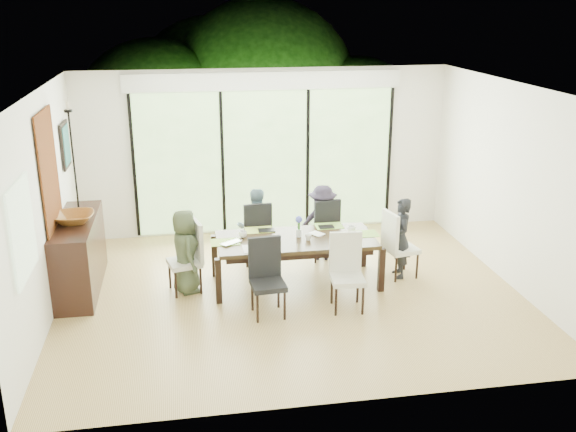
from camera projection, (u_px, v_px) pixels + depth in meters
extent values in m
cube|color=olive|center=(291.00, 293.00, 8.55)|extent=(6.00, 5.00, 0.01)
cube|color=white|center=(291.00, 88.00, 7.68)|extent=(6.00, 5.00, 0.01)
cube|color=white|center=(265.00, 152.00, 10.46)|extent=(6.00, 0.02, 2.70)
cube|color=white|center=(339.00, 276.00, 5.77)|extent=(6.00, 0.02, 2.70)
cube|color=beige|center=(43.00, 208.00, 7.64)|extent=(0.02, 5.00, 2.70)
cube|color=white|center=(512.00, 185.00, 8.59)|extent=(0.02, 5.00, 2.70)
cube|color=#598C3F|center=(265.00, 162.00, 10.47)|extent=(4.20, 0.02, 2.30)
cube|color=white|center=(265.00, 81.00, 10.04)|extent=(4.40, 0.06, 0.28)
cube|color=black|center=(134.00, 167.00, 10.13)|extent=(0.05, 0.04, 2.30)
cube|color=black|center=(223.00, 163.00, 10.35)|extent=(0.05, 0.04, 2.30)
cube|color=black|center=(308.00, 160.00, 10.57)|extent=(0.05, 0.04, 2.30)
cube|color=black|center=(389.00, 157.00, 10.79)|extent=(0.05, 0.04, 2.30)
cube|color=#8CAD7F|center=(22.00, 230.00, 6.48)|extent=(0.02, 0.90, 1.00)
cube|color=brown|center=(259.00, 216.00, 11.74)|extent=(6.00, 1.80, 0.10)
cube|color=brown|center=(254.00, 173.00, 12.29)|extent=(6.00, 0.08, 0.06)
sphere|color=#14380F|center=(157.00, 121.00, 12.66)|extent=(3.20, 3.20, 3.20)
sphere|color=#14380F|center=(263.00, 96.00, 13.45)|extent=(4.00, 4.00, 4.00)
sphere|color=#14380F|center=(355.00, 125.00, 13.16)|extent=(2.80, 2.80, 2.80)
sphere|color=#14380F|center=(214.00, 100.00, 14.00)|extent=(3.60, 3.60, 3.60)
cube|color=black|center=(296.00, 240.00, 8.64)|extent=(2.12, 0.97, 0.05)
cube|color=black|center=(296.00, 245.00, 8.67)|extent=(1.94, 0.79, 0.09)
cube|color=black|center=(218.00, 281.00, 8.18)|extent=(0.08, 0.08, 0.61)
cube|color=black|center=(381.00, 270.00, 8.52)|extent=(0.08, 0.08, 0.61)
cube|color=black|center=(215.00, 256.00, 8.98)|extent=(0.08, 0.08, 0.61)
cube|color=black|center=(363.00, 246.00, 9.32)|extent=(0.08, 0.08, 0.61)
imported|color=#3E4930|center=(185.00, 251.00, 8.43)|extent=(0.44, 0.59, 1.14)
imported|color=black|center=(401.00, 238.00, 8.89)|extent=(0.37, 0.55, 1.14)
imported|color=#6F91A1|center=(255.00, 226.00, 9.37)|extent=(0.58, 0.42, 1.14)
imported|color=#282132|center=(322.00, 222.00, 9.52)|extent=(0.59, 0.43, 1.14)
cube|color=#88B540|center=(225.00, 242.00, 8.48)|extent=(0.39, 0.28, 0.01)
cube|color=#7EB33F|center=(364.00, 234.00, 8.78)|extent=(0.39, 0.28, 0.01)
cube|color=#A8C144|center=(259.00, 230.00, 8.93)|extent=(0.39, 0.28, 0.01)
cube|color=#86BF44|center=(329.00, 226.00, 9.09)|extent=(0.39, 0.28, 0.01)
cube|color=white|center=(258.00, 248.00, 8.26)|extent=(0.39, 0.28, 0.01)
cube|color=black|center=(267.00, 230.00, 8.90)|extent=(0.23, 0.16, 0.01)
cube|color=black|center=(326.00, 227.00, 9.03)|extent=(0.21, 0.15, 0.01)
cube|color=white|center=(347.00, 236.00, 8.70)|extent=(0.26, 0.19, 0.00)
cube|color=white|center=(258.00, 248.00, 8.26)|extent=(0.23, 0.23, 0.02)
cube|color=#CF6318|center=(258.00, 246.00, 8.26)|extent=(0.18, 0.18, 0.01)
cylinder|color=silver|center=(299.00, 233.00, 8.67)|extent=(0.07, 0.07, 0.11)
cylinder|color=#337226|center=(299.00, 226.00, 8.64)|extent=(0.04, 0.04, 0.14)
sphere|color=#535CD0|center=(299.00, 219.00, 8.61)|extent=(0.10, 0.10, 0.10)
imported|color=silver|center=(233.00, 244.00, 8.40)|extent=(0.35, 0.32, 0.02)
imported|color=white|center=(243.00, 234.00, 8.65)|extent=(0.12, 0.12, 0.08)
imported|color=white|center=(308.00, 237.00, 8.55)|extent=(0.11, 0.11, 0.08)
imported|color=white|center=(352.00, 229.00, 8.84)|extent=(0.12, 0.12, 0.08)
imported|color=white|center=(313.00, 235.00, 8.72)|extent=(0.23, 0.25, 0.02)
cube|color=black|center=(79.00, 255.00, 8.54)|extent=(0.49, 1.73, 0.97)
imported|color=brown|center=(74.00, 218.00, 8.27)|extent=(0.52, 0.52, 0.13)
cylinder|color=black|center=(79.00, 210.00, 8.70)|extent=(0.11, 0.11, 0.04)
cylinder|color=black|center=(74.00, 161.00, 8.49)|extent=(0.03, 0.03, 1.35)
cylinder|color=black|center=(68.00, 111.00, 8.27)|extent=(0.11, 0.11, 0.03)
cylinder|color=silver|center=(68.00, 106.00, 8.25)|extent=(0.04, 0.04, 0.11)
cube|color=#8E3D14|center=(49.00, 171.00, 7.91)|extent=(0.02, 1.00, 1.50)
cube|color=black|center=(65.00, 145.00, 9.11)|extent=(0.03, 0.55, 0.65)
cube|color=#195252|center=(67.00, 145.00, 9.11)|extent=(0.01, 0.45, 0.55)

